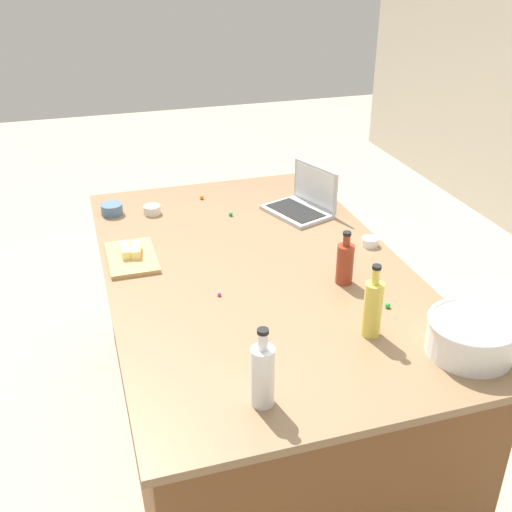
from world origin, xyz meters
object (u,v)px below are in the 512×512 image
(ramekin_wide, at_px, (370,242))
(laptop, at_px, (303,203))
(mixing_bowl_large, at_px, (471,336))
(ramekin_medium, at_px, (112,209))
(ramekin_small, at_px, (152,210))
(butter_stick_left, at_px, (125,250))
(bottle_oil, at_px, (373,307))
(cutting_board, at_px, (132,258))
(butter_stick_right, at_px, (136,250))
(bottle_soy, at_px, (345,263))
(bottle_vinegar, at_px, (263,374))

(ramekin_wide, bearing_deg, laptop, -160.73)
(mixing_bowl_large, bearing_deg, ramekin_medium, -145.58)
(ramekin_small, bearing_deg, butter_stick_left, -22.41)
(ramekin_small, bearing_deg, laptop, 74.93)
(bottle_oil, bearing_deg, ramekin_small, -155.50)
(cutting_board, height_order, ramekin_wide, ramekin_wide)
(butter_stick_right, bearing_deg, butter_stick_left, -101.38)
(bottle_soy, distance_m, ramekin_wide, 0.36)
(bottle_oil, distance_m, butter_stick_right, 1.06)
(cutting_board, distance_m, ramekin_small, 0.47)
(bottle_vinegar, distance_m, butter_stick_right, 1.05)
(mixing_bowl_large, height_order, cutting_board, mixing_bowl_large)
(bottle_soy, xyz_separation_m, ramekin_wide, (-0.26, 0.24, -0.07))
(mixing_bowl_large, xyz_separation_m, butter_stick_right, (-0.98, -0.95, -0.03))
(bottle_vinegar, height_order, cutting_board, bottle_vinegar)
(mixing_bowl_large, height_order, butter_stick_left, mixing_bowl_large)
(mixing_bowl_large, distance_m, bottle_soy, 0.58)
(mixing_bowl_large, height_order, ramekin_medium, mixing_bowl_large)
(laptop, bearing_deg, ramekin_small, -105.07)
(bottle_oil, height_order, butter_stick_left, bottle_oil)
(laptop, bearing_deg, bottle_soy, -7.44)
(bottle_vinegar, height_order, butter_stick_right, bottle_vinegar)
(ramekin_small, xyz_separation_m, ramekin_medium, (-0.05, -0.19, 0.01))
(bottle_vinegar, bearing_deg, cutting_board, -165.73)
(laptop, xyz_separation_m, butter_stick_left, (0.24, -0.88, -0.01))
(mixing_bowl_large, bearing_deg, bottle_oil, -125.90)
(ramekin_medium, height_order, ramekin_wide, ramekin_medium)
(mixing_bowl_large, distance_m, ramekin_medium, 1.78)
(ramekin_wide, bearing_deg, butter_stick_right, -100.61)
(bottle_oil, relative_size, bottle_vinegar, 1.03)
(ramekin_small, bearing_deg, ramekin_medium, -105.31)
(mixing_bowl_large, height_order, bottle_vinegar, bottle_vinegar)
(cutting_board, relative_size, ramekin_wide, 4.31)
(bottle_soy, height_order, ramekin_small, bottle_soy)
(cutting_board, height_order, butter_stick_left, butter_stick_left)
(bottle_oil, relative_size, ramekin_small, 3.26)
(bottle_soy, height_order, ramekin_medium, bottle_soy)
(mixing_bowl_large, xyz_separation_m, bottle_soy, (-0.54, -0.20, 0.02))
(laptop, bearing_deg, butter_stick_right, -73.76)
(ramekin_medium, bearing_deg, bottle_oil, 30.24)
(bottle_soy, bearing_deg, butter_stick_right, -120.70)
(butter_stick_left, bearing_deg, ramekin_medium, -178.76)
(bottle_soy, bearing_deg, bottle_vinegar, -41.84)
(butter_stick_right, xyz_separation_m, ramekin_wide, (0.19, 0.99, -0.02))
(ramekin_medium, xyz_separation_m, ramekin_wide, (0.67, 1.05, -0.01))
(butter_stick_right, bearing_deg, bottle_soy, 59.30)
(butter_stick_right, height_order, ramekin_wide, butter_stick_right)
(cutting_board, xyz_separation_m, butter_stick_right, (-0.01, 0.02, 0.03))
(bottle_soy, relative_size, ramekin_small, 2.66)
(cutting_board, bearing_deg, mixing_bowl_large, 45.06)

